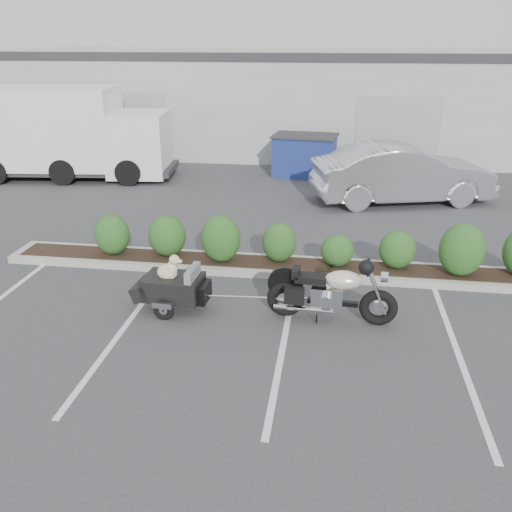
# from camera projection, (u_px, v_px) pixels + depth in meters

# --- Properties ---
(ground) EXTENTS (90.00, 90.00, 0.00)m
(ground) POSITION_uv_depth(u_px,v_px,m) (219.00, 317.00, 9.44)
(ground) COLOR #38383A
(ground) RESTS_ON ground
(planter_kerb) EXTENTS (12.00, 1.00, 0.15)m
(planter_kerb) POSITION_uv_depth(u_px,v_px,m) (288.00, 267.00, 11.30)
(planter_kerb) COLOR #9E9E93
(planter_kerb) RESTS_ON ground
(building) EXTENTS (26.00, 10.00, 4.00)m
(building) POSITION_uv_depth(u_px,v_px,m) (297.00, 97.00, 24.27)
(building) COLOR #9EA099
(building) RESTS_ON ground
(motorcycle) EXTENTS (2.24, 0.76, 1.28)m
(motorcycle) POSITION_uv_depth(u_px,v_px,m) (331.00, 293.00, 9.15)
(motorcycle) COLOR black
(motorcycle) RESTS_ON ground
(pet_trailer) EXTENTS (1.79, 1.00, 1.06)m
(pet_trailer) POSITION_uv_depth(u_px,v_px,m) (173.00, 286.00, 9.57)
(pet_trailer) COLOR black
(pet_trailer) RESTS_ON ground
(sedan) EXTENTS (5.45, 3.11, 1.70)m
(sedan) POSITION_uv_depth(u_px,v_px,m) (402.00, 174.00, 15.69)
(sedan) COLOR silver
(sedan) RESTS_ON ground
(dumpster) EXTENTS (2.31, 1.72, 1.42)m
(dumpster) POSITION_uv_depth(u_px,v_px,m) (305.00, 155.00, 18.77)
(dumpster) COLOR navy
(dumpster) RESTS_ON ground
(delivery_truck) EXTENTS (6.76, 2.90, 3.00)m
(delivery_truck) POSITION_uv_depth(u_px,v_px,m) (75.00, 135.00, 18.25)
(delivery_truck) COLOR silver
(delivery_truck) RESTS_ON ground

